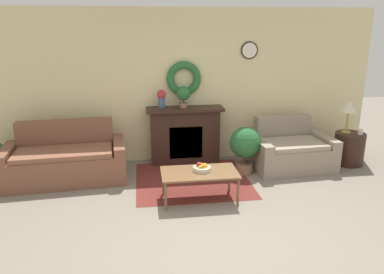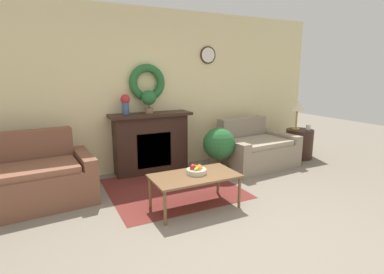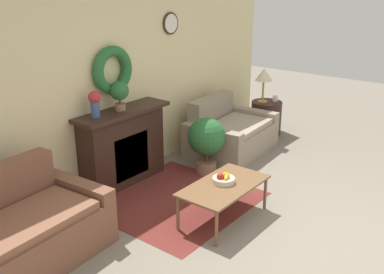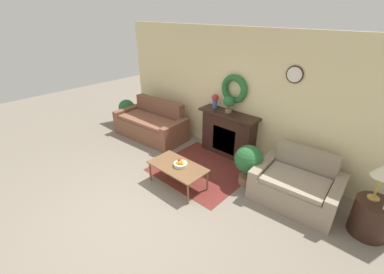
{
  "view_description": "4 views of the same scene",
  "coord_description": "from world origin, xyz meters",
  "px_view_note": "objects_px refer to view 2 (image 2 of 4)",
  "views": [
    {
      "loc": [
        -0.84,
        -3.82,
        2.41
      ],
      "look_at": [
        -0.12,
        1.37,
        0.83
      ],
      "focal_mm": 35.0,
      "sensor_mm": 36.0,
      "label": 1
    },
    {
      "loc": [
        -1.67,
        -2.12,
        1.67
      ],
      "look_at": [
        0.17,
        1.54,
        0.78
      ],
      "focal_mm": 28.0,
      "sensor_mm": 36.0,
      "label": 2
    },
    {
      "loc": [
        -3.82,
        -1.5,
        2.62
      ],
      "look_at": [
        0.24,
        1.68,
        0.75
      ],
      "focal_mm": 42.0,
      "sensor_mm": 36.0,
      "label": 3
    },
    {
      "loc": [
        2.79,
        -1.74,
        2.98
      ],
      "look_at": [
        -0.25,
        1.58,
        0.74
      ],
      "focal_mm": 24.0,
      "sensor_mm": 36.0,
      "label": 4
    }
  ],
  "objects_px": {
    "couch_left": "(14,182)",
    "side_table_by_loveseat": "(299,144)",
    "potted_plant_on_mantel": "(149,99)",
    "potted_plant_floor_by_loveseat": "(219,146)",
    "mug": "(308,128)",
    "table_lamp": "(297,106)",
    "fireplace": "(151,142)",
    "coffee_table": "(195,178)",
    "fruit_bowl": "(196,170)",
    "loveseat_right": "(254,149)",
    "vase_on_mantel_left": "(125,103)"
  },
  "relations": [
    {
      "from": "couch_left",
      "to": "side_table_by_loveseat",
      "type": "height_order",
      "value": "couch_left"
    },
    {
      "from": "potted_plant_on_mantel",
      "to": "potted_plant_floor_by_loveseat",
      "type": "relative_size",
      "value": 0.47
    },
    {
      "from": "side_table_by_loveseat",
      "to": "mug",
      "type": "xyz_separation_m",
      "value": [
        0.12,
        -0.09,
        0.33
      ]
    },
    {
      "from": "table_lamp",
      "to": "potted_plant_floor_by_loveseat",
      "type": "height_order",
      "value": "table_lamp"
    },
    {
      "from": "fireplace",
      "to": "coffee_table",
      "type": "xyz_separation_m",
      "value": [
        0.01,
        -1.59,
        -0.12
      ]
    },
    {
      "from": "coffee_table",
      "to": "fruit_bowl",
      "type": "xyz_separation_m",
      "value": [
        0.04,
        0.03,
        0.08
      ]
    },
    {
      "from": "loveseat_right",
      "to": "fruit_bowl",
      "type": "relative_size",
      "value": 5.67
    },
    {
      "from": "side_table_by_loveseat",
      "to": "potted_plant_floor_by_loveseat",
      "type": "height_order",
      "value": "potted_plant_floor_by_loveseat"
    },
    {
      "from": "loveseat_right",
      "to": "couch_left",
      "type": "bearing_deg",
      "value": 176.89
    },
    {
      "from": "fruit_bowl",
      "to": "mug",
      "type": "relative_size",
      "value": 2.68
    },
    {
      "from": "loveseat_right",
      "to": "vase_on_mantel_left",
      "type": "height_order",
      "value": "vase_on_mantel_left"
    },
    {
      "from": "mug",
      "to": "potted_plant_floor_by_loveseat",
      "type": "distance_m",
      "value": 2.09
    },
    {
      "from": "mug",
      "to": "potted_plant_on_mantel",
      "type": "xyz_separation_m",
      "value": [
        -3.04,
        0.59,
        0.63
      ]
    },
    {
      "from": "mug",
      "to": "potted_plant_floor_by_loveseat",
      "type": "xyz_separation_m",
      "value": [
        -2.08,
        -0.07,
        -0.12
      ]
    },
    {
      "from": "side_table_by_loveseat",
      "to": "fireplace",
      "type": "bearing_deg",
      "value": 170.02
    },
    {
      "from": "fireplace",
      "to": "couch_left",
      "type": "relative_size",
      "value": 0.7
    },
    {
      "from": "side_table_by_loveseat",
      "to": "loveseat_right",
      "type": "bearing_deg",
      "value": 178.77
    },
    {
      "from": "couch_left",
      "to": "potted_plant_on_mantel",
      "type": "distance_m",
      "value": 2.24
    },
    {
      "from": "coffee_table",
      "to": "potted_plant_floor_by_loveseat",
      "type": "bearing_deg",
      "value": 45.04
    },
    {
      "from": "fruit_bowl",
      "to": "mug",
      "type": "bearing_deg",
      "value": 17.87
    },
    {
      "from": "fireplace",
      "to": "fruit_bowl",
      "type": "relative_size",
      "value": 5.38
    },
    {
      "from": "mug",
      "to": "table_lamp",
      "type": "bearing_deg",
      "value": 141.84
    },
    {
      "from": "coffee_table",
      "to": "mug",
      "type": "relative_size",
      "value": 11.41
    },
    {
      "from": "vase_on_mantel_left",
      "to": "fireplace",
      "type": "bearing_deg",
      "value": -0.8
    },
    {
      "from": "vase_on_mantel_left",
      "to": "fruit_bowl",
      "type": "bearing_deg",
      "value": -73.64
    },
    {
      "from": "fruit_bowl",
      "to": "side_table_by_loveseat",
      "type": "xyz_separation_m",
      "value": [
        2.84,
        1.04,
        -0.19
      ]
    },
    {
      "from": "side_table_by_loveseat",
      "to": "potted_plant_floor_by_loveseat",
      "type": "bearing_deg",
      "value": -175.33
    },
    {
      "from": "coffee_table",
      "to": "vase_on_mantel_left",
      "type": "height_order",
      "value": "vase_on_mantel_left"
    },
    {
      "from": "potted_plant_on_mantel",
      "to": "fruit_bowl",
      "type": "bearing_deg",
      "value": -87.11
    },
    {
      "from": "side_table_by_loveseat",
      "to": "mug",
      "type": "height_order",
      "value": "mug"
    },
    {
      "from": "loveseat_right",
      "to": "potted_plant_floor_by_loveseat",
      "type": "height_order",
      "value": "loveseat_right"
    },
    {
      "from": "vase_on_mantel_left",
      "to": "potted_plant_floor_by_loveseat",
      "type": "relative_size",
      "value": 0.4
    },
    {
      "from": "loveseat_right",
      "to": "potted_plant_floor_by_loveseat",
      "type": "bearing_deg",
      "value": -171.95
    },
    {
      "from": "fireplace",
      "to": "potted_plant_floor_by_loveseat",
      "type": "bearing_deg",
      "value": -35.77
    },
    {
      "from": "fireplace",
      "to": "fruit_bowl",
      "type": "xyz_separation_m",
      "value": [
        0.05,
        -1.55,
        -0.04
      ]
    },
    {
      "from": "coffee_table",
      "to": "potted_plant_floor_by_loveseat",
      "type": "relative_size",
      "value": 1.35
    },
    {
      "from": "couch_left",
      "to": "mug",
      "type": "xyz_separation_m",
      "value": [
        5.01,
        -0.05,
        0.29
      ]
    },
    {
      "from": "fireplace",
      "to": "fruit_bowl",
      "type": "bearing_deg",
      "value": -88.0
    },
    {
      "from": "loveseat_right",
      "to": "table_lamp",
      "type": "height_order",
      "value": "table_lamp"
    },
    {
      "from": "fireplace",
      "to": "mug",
      "type": "height_order",
      "value": "fireplace"
    },
    {
      "from": "side_table_by_loveseat",
      "to": "table_lamp",
      "type": "bearing_deg",
      "value": 141.34
    },
    {
      "from": "fruit_bowl",
      "to": "potted_plant_on_mantel",
      "type": "bearing_deg",
      "value": 92.89
    },
    {
      "from": "coffee_table",
      "to": "side_table_by_loveseat",
      "type": "xyz_separation_m",
      "value": [
        2.88,
        1.08,
        -0.11
      ]
    },
    {
      "from": "fruit_bowl",
      "to": "side_table_by_loveseat",
      "type": "relative_size",
      "value": 0.44
    },
    {
      "from": "fireplace",
      "to": "loveseat_right",
      "type": "xyz_separation_m",
      "value": [
        1.79,
        -0.49,
        -0.22
      ]
    },
    {
      "from": "fruit_bowl",
      "to": "side_table_by_loveseat",
      "type": "bearing_deg",
      "value": 20.2
    },
    {
      "from": "coffee_table",
      "to": "potted_plant_on_mantel",
      "type": "bearing_deg",
      "value": 91.35
    },
    {
      "from": "table_lamp",
      "to": "potted_plant_floor_by_loveseat",
      "type": "distance_m",
      "value": 1.98
    },
    {
      "from": "vase_on_mantel_left",
      "to": "potted_plant_on_mantel",
      "type": "xyz_separation_m",
      "value": [
        0.38,
        -0.02,
        0.05
      ]
    },
    {
      "from": "table_lamp",
      "to": "coffee_table",
      "type": "bearing_deg",
      "value": -158.14
    }
  ]
}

